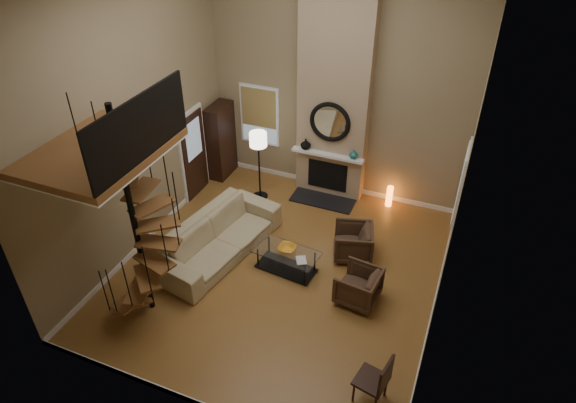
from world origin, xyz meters
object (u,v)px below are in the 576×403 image
at_px(coffee_table, 286,258).
at_px(accent_lamp, 389,196).
at_px(armchair_far, 361,287).
at_px(armchair_near, 357,242).
at_px(floor_lamp, 258,145).
at_px(side_chair, 377,380).
at_px(sofa, 219,236).
at_px(hutch, 221,141).

distance_m(coffee_table, accent_lamp, 3.25).
height_order(armchair_far, accent_lamp, armchair_far).
height_order(armchair_near, floor_lamp, floor_lamp).
distance_m(armchair_near, side_chair, 3.35).
bearing_deg(coffee_table, accent_lamp, 64.74).
height_order(armchair_far, floor_lamp, floor_lamp).
relative_size(armchair_near, coffee_table, 0.58).
bearing_deg(accent_lamp, sofa, -134.11).
bearing_deg(coffee_table, side_chair, -43.22).
relative_size(floor_lamp, side_chair, 1.76).
relative_size(coffee_table, floor_lamp, 0.79).
height_order(floor_lamp, accent_lamp, floor_lamp).
bearing_deg(floor_lamp, accent_lamp, 15.34).
xyz_separation_m(coffee_table, accent_lamp, (1.39, 2.94, -0.03)).
bearing_deg(hutch, coffee_table, -43.54).
distance_m(floor_lamp, side_chair, 5.92).
bearing_deg(sofa, armchair_near, -60.00).
height_order(sofa, accent_lamp, sofa).
distance_m(sofa, armchair_far, 3.10).
bearing_deg(floor_lamp, sofa, -88.07).
bearing_deg(armchair_near, coffee_table, -68.71).
height_order(hutch, floor_lamp, hutch).
bearing_deg(side_chair, accent_lamp, 100.68).
xyz_separation_m(armchair_far, floor_lamp, (-3.16, 2.42, 1.06)).
distance_m(sofa, accent_lamp, 4.13).
xyz_separation_m(hutch, sofa, (1.39, -2.75, -0.55)).
bearing_deg(armchair_far, side_chair, 27.87).
bearing_deg(armchair_far, armchair_near, -153.61).
bearing_deg(floor_lamp, coffee_table, -53.87).
bearing_deg(armchair_near, hutch, -130.81).
xyz_separation_m(sofa, accent_lamp, (2.87, 2.96, -0.15)).
xyz_separation_m(hutch, floor_lamp, (1.32, -0.60, 0.46)).
bearing_deg(armchair_near, sofa, -87.24).
height_order(hutch, sofa, hutch).
distance_m(armchair_far, floor_lamp, 4.12).
xyz_separation_m(floor_lamp, side_chair, (3.92, -4.35, -0.89)).
bearing_deg(hutch, armchair_far, -33.99).
height_order(coffee_table, accent_lamp, accent_lamp).
bearing_deg(armchair_far, accent_lamp, -169.66).
relative_size(armchair_near, floor_lamp, 0.45).
relative_size(armchair_near, armchair_far, 1.04).
distance_m(armchair_near, accent_lamp, 2.05).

